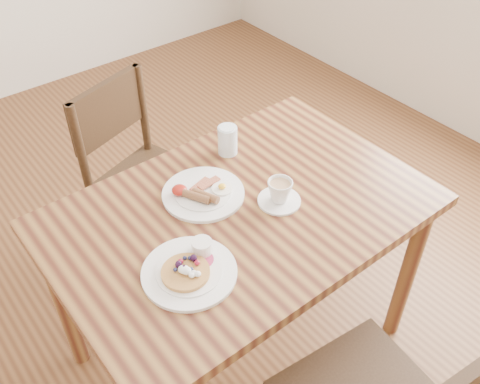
{
  "coord_description": "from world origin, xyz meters",
  "views": [
    {
      "loc": [
        -0.77,
        -0.97,
        1.91
      ],
      "look_at": [
        0.0,
        0.0,
        0.82
      ],
      "focal_mm": 40.0,
      "sensor_mm": 36.0,
      "label": 1
    }
  ],
  "objects_px": {
    "dining_table": "(240,230)",
    "breakfast_plate": "(202,193)",
    "pancake_plate": "(190,269)",
    "teacup_saucer": "(280,193)",
    "chair_far": "(142,174)",
    "water_glass": "(228,140)"
  },
  "relations": [
    {
      "from": "pancake_plate",
      "to": "teacup_saucer",
      "type": "relative_size",
      "value": 1.93
    },
    {
      "from": "breakfast_plate",
      "to": "teacup_saucer",
      "type": "relative_size",
      "value": 1.93
    },
    {
      "from": "breakfast_plate",
      "to": "pancake_plate",
      "type": "bearing_deg",
      "value": -131.49
    },
    {
      "from": "chair_far",
      "to": "pancake_plate",
      "type": "xyz_separation_m",
      "value": [
        -0.25,
        -0.76,
        0.27
      ]
    },
    {
      "from": "pancake_plate",
      "to": "breakfast_plate",
      "type": "distance_m",
      "value": 0.33
    },
    {
      "from": "chair_far",
      "to": "water_glass",
      "type": "height_order",
      "value": "chair_far"
    },
    {
      "from": "breakfast_plate",
      "to": "water_glass",
      "type": "height_order",
      "value": "water_glass"
    },
    {
      "from": "teacup_saucer",
      "to": "water_glass",
      "type": "xyz_separation_m",
      "value": [
        0.03,
        0.31,
        0.02
      ]
    },
    {
      "from": "breakfast_plate",
      "to": "water_glass",
      "type": "distance_m",
      "value": 0.25
    },
    {
      "from": "pancake_plate",
      "to": "water_glass",
      "type": "xyz_separation_m",
      "value": [
        0.42,
        0.38,
        0.04
      ]
    },
    {
      "from": "dining_table",
      "to": "breakfast_plate",
      "type": "height_order",
      "value": "breakfast_plate"
    },
    {
      "from": "chair_far",
      "to": "pancake_plate",
      "type": "bearing_deg",
      "value": 53.58
    },
    {
      "from": "pancake_plate",
      "to": "teacup_saucer",
      "type": "height_order",
      "value": "teacup_saucer"
    },
    {
      "from": "chair_far",
      "to": "breakfast_plate",
      "type": "distance_m",
      "value": 0.58
    },
    {
      "from": "dining_table",
      "to": "chair_far",
      "type": "bearing_deg",
      "value": 91.73
    },
    {
      "from": "chair_far",
      "to": "teacup_saucer",
      "type": "height_order",
      "value": "chair_far"
    },
    {
      "from": "teacup_saucer",
      "to": "water_glass",
      "type": "height_order",
      "value": "water_glass"
    },
    {
      "from": "dining_table",
      "to": "teacup_saucer",
      "type": "distance_m",
      "value": 0.19
    },
    {
      "from": "teacup_saucer",
      "to": "chair_far",
      "type": "bearing_deg",
      "value": 101.35
    },
    {
      "from": "teacup_saucer",
      "to": "dining_table",
      "type": "bearing_deg",
      "value": 156.06
    },
    {
      "from": "breakfast_plate",
      "to": "water_glass",
      "type": "relative_size",
      "value": 2.53
    },
    {
      "from": "water_glass",
      "to": "breakfast_plate",
      "type": "bearing_deg",
      "value": -147.0
    }
  ]
}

